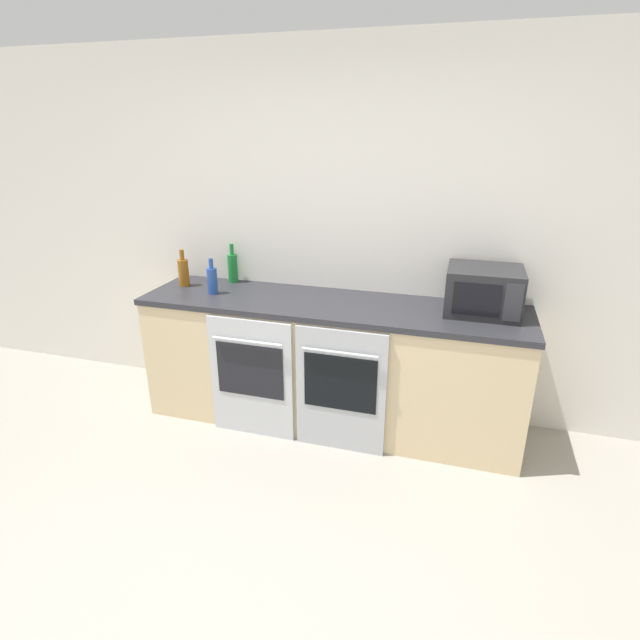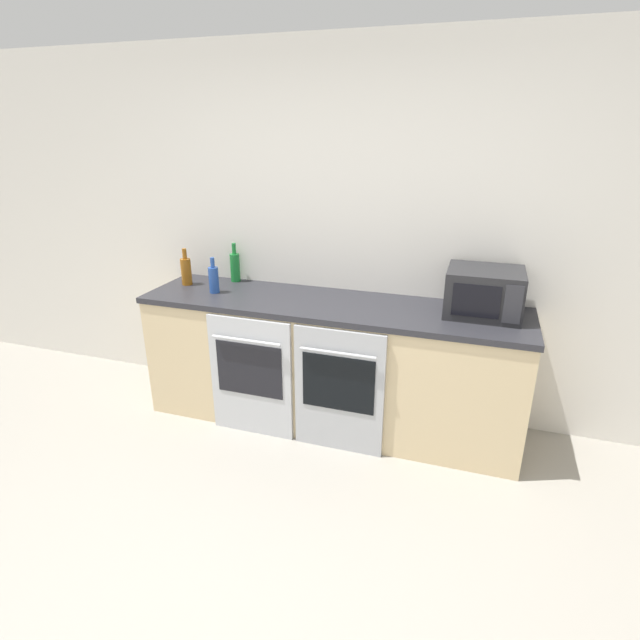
# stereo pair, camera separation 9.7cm
# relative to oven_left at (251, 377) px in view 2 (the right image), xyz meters

# --- Properties ---
(ground_plane) EXTENTS (16.00, 16.00, 0.00)m
(ground_plane) POSITION_rel_oven_left_xyz_m (0.46, -1.40, -0.44)
(ground_plane) COLOR gray
(wall_back) EXTENTS (10.00, 0.06, 2.60)m
(wall_back) POSITION_rel_oven_left_xyz_m (0.46, 0.69, 0.86)
(wall_back) COLOR silver
(wall_back) RESTS_ON ground_plane
(counter_back) EXTENTS (2.65, 0.66, 0.92)m
(counter_back) POSITION_rel_oven_left_xyz_m (0.46, 0.34, 0.02)
(counter_back) COLOR #D1B789
(counter_back) RESTS_ON ground_plane
(oven_left) EXTENTS (0.60, 0.06, 0.86)m
(oven_left) POSITION_rel_oven_left_xyz_m (0.00, 0.00, 0.00)
(oven_left) COLOR #B7BABF
(oven_left) RESTS_ON ground_plane
(oven_right) EXTENTS (0.60, 0.06, 0.86)m
(oven_right) POSITION_rel_oven_left_xyz_m (0.63, 0.00, 0.00)
(oven_right) COLOR #A8AAAF
(oven_right) RESTS_ON ground_plane
(microwave) EXTENTS (0.46, 0.40, 0.29)m
(microwave) POSITION_rel_oven_left_xyz_m (1.45, 0.42, 0.62)
(microwave) COLOR #232326
(microwave) RESTS_ON counter_back
(bottle_amber) EXTENTS (0.08, 0.08, 0.28)m
(bottle_amber) POSITION_rel_oven_left_xyz_m (-0.69, 0.40, 0.59)
(bottle_amber) COLOR #8C5114
(bottle_amber) RESTS_ON counter_back
(bottle_blue) EXTENTS (0.07, 0.07, 0.26)m
(bottle_blue) POSITION_rel_oven_left_xyz_m (-0.40, 0.29, 0.58)
(bottle_blue) COLOR #234793
(bottle_blue) RESTS_ON counter_back
(bottle_green) EXTENTS (0.07, 0.07, 0.30)m
(bottle_green) POSITION_rel_oven_left_xyz_m (-0.38, 0.59, 0.59)
(bottle_green) COLOR #19722D
(bottle_green) RESTS_ON counter_back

